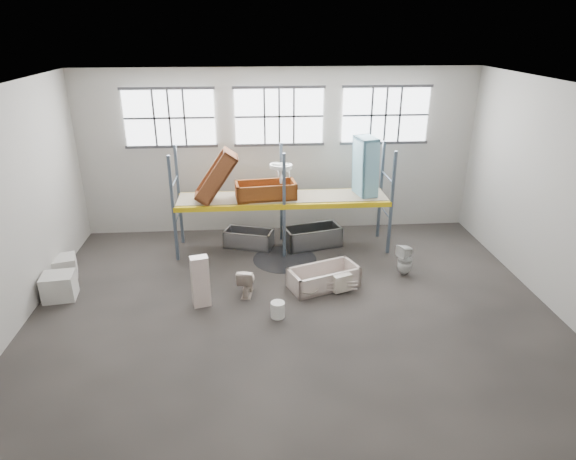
{
  "coord_description": "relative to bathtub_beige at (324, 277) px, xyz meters",
  "views": [
    {
      "loc": [
        -0.86,
        -9.72,
        6.17
      ],
      "look_at": [
        0.0,
        1.5,
        1.4
      ],
      "focal_mm": 30.66,
      "sensor_mm": 36.0,
      "label": 1
    }
  ],
  "objects": [
    {
      "name": "ceiling",
      "position": [
        -0.87,
        -1.09,
        4.8
      ],
      "size": [
        12.0,
        10.0,
        0.1
      ],
      "primitive_type": "cube",
      "color": "silver",
      "rests_on": "ground"
    },
    {
      "name": "toilet_beige",
      "position": [
        -1.93,
        -0.24,
        0.11
      ],
      "size": [
        0.51,
        0.77,
        0.73
      ],
      "primitive_type": "imported",
      "rotation": [
        0.0,
        0.0,
        2.99
      ],
      "color": "beige",
      "rests_on": "floor"
    },
    {
      "name": "rack_upright_ra",
      "position": [
        2.13,
        1.81,
        1.25
      ],
      "size": [
        0.08,
        0.08,
        3.0
      ],
      "primitive_type": "cube",
      "color": "slate",
      "rests_on": "floor"
    },
    {
      "name": "steel_tub_right",
      "position": [
        0.01,
        2.44,
        0.05
      ],
      "size": [
        1.78,
        1.14,
        0.6
      ],
      "primitive_type": null,
      "rotation": [
        0.0,
        0.0,
        0.25
      ],
      "color": "#95999D",
      "rests_on": "floor"
    },
    {
      "name": "steel_tub_left",
      "position": [
        -1.87,
        2.55,
        0.0
      ],
      "size": [
        1.52,
        1.04,
        0.51
      ],
      "primitive_type": null,
      "rotation": [
        0.0,
        0.0,
        -0.3
      ],
      "color": "#B4B5BC",
      "rests_on": "floor"
    },
    {
      "name": "sink_in_tub",
      "position": [
        -0.45,
        -0.5,
        -0.09
      ],
      "size": [
        0.61,
        0.61,
        0.17
      ],
      "primitive_type": "imported",
      "rotation": [
        0.0,
        0.0,
        -0.34
      ],
      "color": "#C1B19E",
      "rests_on": "bathtub_beige"
    },
    {
      "name": "rack_upright_lb",
      "position": [
        -3.87,
        3.01,
        1.25
      ],
      "size": [
        0.08,
        0.08,
        3.0
      ],
      "primitive_type": "cube",
      "color": "slate",
      "rests_on": "floor"
    },
    {
      "name": "wall_right",
      "position": [
        5.18,
        -1.09,
        2.25
      ],
      "size": [
        0.1,
        10.0,
        5.0
      ],
      "primitive_type": "cube",
      "color": "#A19E96",
      "rests_on": "ground"
    },
    {
      "name": "window_left",
      "position": [
        -4.07,
        3.85,
        3.35
      ],
      "size": [
        2.6,
        0.04,
        1.6
      ],
      "primitive_type": "cube",
      "color": "white",
      "rests_on": "wall_back"
    },
    {
      "name": "rack_upright_ma",
      "position": [
        -0.87,
        1.81,
        1.25
      ],
      "size": [
        0.08,
        0.08,
        3.0
      ],
      "primitive_type": "cube",
      "color": "slate",
      "rests_on": "floor"
    },
    {
      "name": "rack_upright_la",
      "position": [
        -3.87,
        1.81,
        1.25
      ],
      "size": [
        0.08,
        0.08,
        3.0
      ],
      "primitive_type": "cube",
      "color": "slate",
      "rests_on": "floor"
    },
    {
      "name": "wall_back",
      "position": [
        -0.87,
        3.96,
        2.25
      ],
      "size": [
        12.0,
        0.1,
        5.0
      ],
      "primitive_type": "cube",
      "color": "#B4B0A8",
      "rests_on": "ground"
    },
    {
      "name": "bucket",
      "position": [
        -1.24,
        -1.32,
        -0.07
      ],
      "size": [
        0.42,
        0.42,
        0.37
      ],
      "primitive_type": "cylinder",
      "rotation": [
        0.0,
        0.0,
        -0.42
      ],
      "color": "silver",
      "rests_on": "floor"
    },
    {
      "name": "cistern_tall",
      "position": [
        -2.99,
        -0.67,
        0.37
      ],
      "size": [
        0.46,
        0.36,
        1.25
      ],
      "primitive_type": "cube",
      "rotation": [
        0.0,
        0.0,
        0.26
      ],
      "color": "beige",
      "rests_on": "floor"
    },
    {
      "name": "sink_on_shelf",
      "position": [
        -0.93,
        2.16,
        1.84
      ],
      "size": [
        0.77,
        0.7,
        0.56
      ],
      "primitive_type": "imported",
      "rotation": [
        0.0,
        0.0,
        -0.43
      ],
      "color": "white",
      "rests_on": "rust_tub_flat"
    },
    {
      "name": "carton_far",
      "position": [
        -6.73,
        1.08,
        0.01
      ],
      "size": [
        0.8,
        0.8,
        0.53
      ],
      "primitive_type": "cube",
      "rotation": [
        0.0,
        0.0,
        0.31
      ],
      "color": "beige",
      "rests_on": "floor"
    },
    {
      "name": "rust_tub_flat",
      "position": [
        -1.35,
        2.31,
        1.57
      ],
      "size": [
        1.74,
        0.96,
        0.47
      ],
      "primitive_type": null,
      "rotation": [
        0.0,
        0.0,
        0.11
      ],
      "color": "brown",
      "rests_on": "shelf_deck"
    },
    {
      "name": "window_right",
      "position": [
        2.33,
        3.85,
        3.35
      ],
      "size": [
        2.6,
        0.04,
        1.6
      ],
      "primitive_type": "cube",
      "color": "white",
      "rests_on": "wall_back"
    },
    {
      "name": "floor",
      "position": [
        -0.87,
        -1.09,
        -0.3
      ],
      "size": [
        12.0,
        10.0,
        0.1
      ],
      "primitive_type": "cube",
      "color": "#4C4541",
      "rests_on": "ground"
    },
    {
      "name": "wet_patch",
      "position": [
        -0.87,
        1.61,
        -0.25
      ],
      "size": [
        1.8,
        1.8,
        0.0
      ],
      "primitive_type": "cylinder",
      "color": "black",
      "rests_on": "floor"
    },
    {
      "name": "shelf_deck",
      "position": [
        -0.87,
        2.41,
        1.33
      ],
      "size": [
        5.9,
        1.1,
        0.03
      ],
      "primitive_type": "cube",
      "color": "gray",
      "rests_on": "floor"
    },
    {
      "name": "toilet_white",
      "position": [
        2.22,
        0.48,
        0.17
      ],
      "size": [
        0.51,
        0.5,
        0.84
      ],
      "primitive_type": "imported",
      "rotation": [
        0.0,
        0.0,
        -1.16
      ],
      "color": "white",
      "rests_on": "floor"
    },
    {
      "name": "rack_upright_rb",
      "position": [
        2.13,
        3.01,
        1.25
      ],
      "size": [
        0.08,
        0.08,
        3.0
      ],
      "primitive_type": "cube",
      "color": "slate",
      "rests_on": "floor"
    },
    {
      "name": "rust_tub_tilted",
      "position": [
        -2.7,
        2.19,
        2.04
      ],
      "size": [
        1.28,
        0.79,
        1.52
      ],
      "primitive_type": null,
      "rotation": [
        0.0,
        -0.96,
        0.05
      ],
      "color": "#954E23",
      "rests_on": "shelf_deck"
    },
    {
      "name": "rack_beam_back",
      "position": [
        -0.87,
        3.01,
        1.25
      ],
      "size": [
        6.0,
        0.1,
        0.14
      ],
      "primitive_type": "cube",
      "color": "yellow",
      "rests_on": "floor"
    },
    {
      "name": "wall_front",
      "position": [
        -0.87,
        -6.14,
        2.25
      ],
      "size": [
        12.0,
        0.1,
        5.0
      ],
      "primitive_type": "cube",
      "color": "#ACA79E",
      "rests_on": "ground"
    },
    {
      "name": "carton_near",
      "position": [
        -6.43,
        -0.09,
        0.06
      ],
      "size": [
        0.81,
        0.72,
        0.63
      ],
      "primitive_type": "cube",
      "rotation": [
        0.0,
        0.0,
        0.13
      ],
      "color": "beige",
      "rests_on": "floor"
    },
    {
      "name": "window_mid",
      "position": [
        -0.87,
        3.85,
        3.35
      ],
      "size": [
        2.6,
        0.04,
        1.6
      ],
      "primitive_type": "cube",
      "color": "white",
      "rests_on": "wall_back"
    },
    {
      "name": "bathtub_beige",
      "position": [
        0.0,
        0.0,
        0.0
      ],
      "size": [
        1.9,
        1.36,
        0.51
      ],
      "primitive_type": null,
      "rotation": [
        0.0,
        0.0,
        0.35
      ],
      "color": "beige",
      "rests_on": "floor"
    },
    {
      "name": "blue_tub_upright",
      "position": [
        1.48,
        2.44,
        2.14
      ],
      "size": [
        0.68,
        0.89,
        1.73
      ],
      "primitive_type": null,
      "rotation": [
        0.0,
        1.54,
        0.18
      ],
      "color": "#7AB8CF",
      "rests_on": "shelf_deck"
    },
    {
      "name": "rack_beam_front",
      "position": [
        -0.87,
        1.81,
        1.25
      ],
      "size": [
        6.0,
        0.1,
        0.14
      ],
      "primitive_type": "cube",
      "color": "yellow",
      "rests_on": "floor"
    },
    {
      "name": "cistern_spare",
      "position": [
        0.4,
        -0.36,
        0.03
      ],
      "size": [
        0.51,
        0.37,
        0.44
      ],
      "primitive_type": "cube",
      "rotation": [
        0.0,
        0.0,
        0.37
      ],
      "color": "beige",
      "rests_on": "bathtub_beige"
    },
    {
      "name": "rack_upright_mb",
      "position": [
        -0.87,
        3.01,
        1.25
      ],
      "size": [
        0.08,
        0.08,
        3.0
      ],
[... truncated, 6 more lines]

